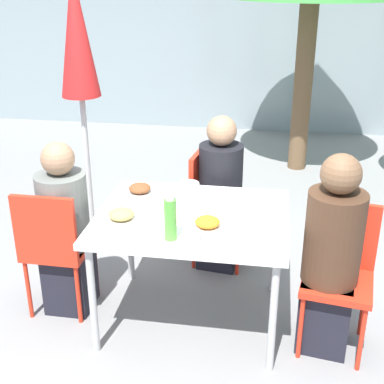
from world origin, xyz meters
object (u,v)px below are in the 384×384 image
object	(u,v)px
chair_right	(339,265)
salad_bowl	(189,186)
chair_left	(54,243)
person_far	(220,197)
person_left	(66,233)
person_right	(331,260)
closed_umbrella	(78,52)
bottle	(170,219)
drinking_cup	(193,237)
chair_far	(211,198)

from	to	relation	value
chair_right	salad_bowl	xyz separation A→B (m)	(-0.97, 0.44, 0.26)
salad_bowl	chair_left	bearing A→B (deg)	-150.63
chair_right	person_far	bearing A→B (deg)	-35.50
person_left	person_right	bearing A→B (deg)	-4.25
person_right	closed_umbrella	bearing A→B (deg)	-21.54
chair_left	person_right	distance (m)	1.71
bottle	salad_bowl	size ratio (longest dim) A/B	1.82
bottle	drinking_cup	distance (m)	0.16
chair_right	bottle	size ratio (longest dim) A/B	3.45
chair_far	drinking_cup	size ratio (longest dim) A/B	10.43
chair_far	bottle	world-z (taller)	bottle
person_left	person_right	xyz separation A→B (m)	(1.66, -0.14, 0.03)
closed_umbrella	bottle	distance (m)	1.72
person_far	drinking_cup	size ratio (longest dim) A/B	13.91
person_far	closed_umbrella	size ratio (longest dim) A/B	0.55
chair_left	person_far	world-z (taller)	person_far
person_far	bottle	xyz separation A→B (m)	(-0.16, -1.04, 0.31)
person_far	drinking_cup	xyz separation A→B (m)	(-0.03, -1.08, 0.23)
chair_right	closed_umbrella	bearing A→B (deg)	-19.07
bottle	drinking_cup	world-z (taller)	bottle
chair_right	salad_bowl	distance (m)	1.10
drinking_cup	person_left	bearing A→B (deg)	157.52
salad_bowl	person_right	bearing A→B (deg)	-29.16
closed_umbrella	person_far	bearing A→B (deg)	-11.75
person_left	person_far	size ratio (longest dim) A/B	0.99
chair_left	salad_bowl	bearing A→B (deg)	29.92
salad_bowl	chair_right	bearing A→B (deg)	-24.21
chair_left	bottle	distance (m)	0.92
person_left	salad_bowl	xyz separation A→B (m)	(0.75, 0.37, 0.22)
chair_right	chair_far	size ratio (longest dim) A/B	1.00
chair_far	closed_umbrella	world-z (taller)	closed_umbrella
drinking_cup	chair_right	bearing A→B (deg)	20.07
closed_umbrella	salad_bowl	distance (m)	1.33
person_far	bottle	size ratio (longest dim) A/B	4.60
person_far	bottle	world-z (taller)	person_far
person_far	person_right	bearing A→B (deg)	48.35
chair_left	chair_right	world-z (taller)	same
person_right	person_far	distance (m)	1.13
chair_right	closed_umbrella	distance (m)	2.38
person_right	bottle	size ratio (longest dim) A/B	4.81
chair_far	drinking_cup	xyz separation A→B (m)	(0.04, -1.14, 0.27)
chair_left	chair_right	size ratio (longest dim) A/B	1.00
person_far	person_left	bearing A→B (deg)	-44.77
closed_umbrella	drinking_cup	world-z (taller)	closed_umbrella
chair_left	chair_right	distance (m)	1.77
person_left	closed_umbrella	xyz separation A→B (m)	(-0.17, 0.94, 1.00)
person_left	drinking_cup	world-z (taller)	person_left
person_left	person_right	size ratio (longest dim) A/B	0.95
bottle	person_far	bearing A→B (deg)	81.06
closed_umbrella	bottle	xyz separation A→B (m)	(0.93, -1.27, -0.68)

